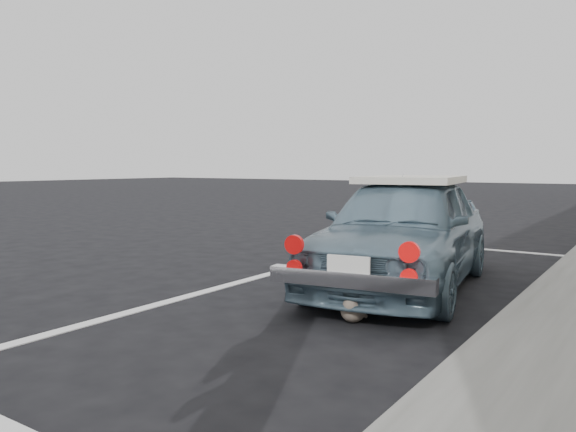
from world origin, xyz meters
TOP-DOWN VIEW (x-y plane):
  - ground at (0.00, 0.00)m, footprint 80.00×80.00m
  - pline_front at (0.50, 6.50)m, footprint 3.00×0.12m
  - pline_side at (-0.90, 3.00)m, footprint 0.12×7.00m
  - retro_coupe at (0.60, 3.44)m, footprint 1.84×3.53m
  - cat at (0.78, 2.02)m, footprint 0.30×0.45m

SIDE VIEW (x-z plane):
  - ground at x=0.00m, z-range 0.00..0.00m
  - pline_front at x=0.50m, z-range 0.00..0.01m
  - pline_side at x=-0.90m, z-range 0.00..0.01m
  - cat at x=0.78m, z-range -0.01..0.24m
  - retro_coupe at x=0.60m, z-range 0.01..1.15m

